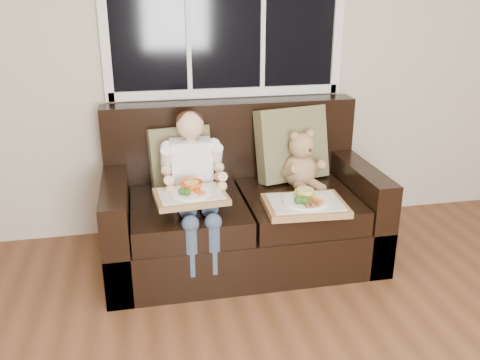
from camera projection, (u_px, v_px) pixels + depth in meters
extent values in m
cube|color=beige|center=(240.00, 38.00, 3.40)|extent=(4.50, 0.02, 2.70)
cube|color=white|center=(227.00, 92.00, 3.48)|extent=(1.58, 0.04, 0.06)
cube|color=black|center=(242.00, 237.00, 3.30)|extent=(1.70, 0.90, 0.30)
cube|color=black|center=(118.00, 226.00, 3.11)|extent=(0.15, 0.90, 0.60)
cube|color=black|center=(355.00, 206.00, 3.39)|extent=(0.15, 0.90, 0.60)
cube|color=black|center=(231.00, 149.00, 3.48)|extent=(1.70, 0.18, 0.66)
cube|color=black|center=(188.00, 215.00, 3.08)|extent=(0.68, 0.72, 0.15)
cube|color=black|center=(298.00, 205.00, 3.22)|extent=(0.68, 0.72, 0.15)
cube|color=#6A6741|center=(180.00, 157.00, 3.26)|extent=(0.41, 0.23, 0.40)
cube|color=#6A6741|center=(292.00, 144.00, 3.39)|extent=(0.52, 0.32, 0.50)
cube|color=white|center=(191.00, 167.00, 3.12)|extent=(0.25, 0.15, 0.35)
sphere|color=#DDAF87|center=(190.00, 125.00, 3.02)|extent=(0.16, 0.16, 0.16)
ellipsoid|color=#381D11|center=(190.00, 121.00, 3.02)|extent=(0.16, 0.16, 0.12)
cylinder|color=#313F56|center=(185.00, 201.00, 2.98)|extent=(0.10, 0.31, 0.10)
cylinder|color=#313F56|center=(206.00, 199.00, 3.01)|extent=(0.10, 0.31, 0.10)
cylinder|color=#313F56|center=(191.00, 251.00, 2.80)|extent=(0.08, 0.08, 0.29)
cylinder|color=#313F56|center=(214.00, 249.00, 2.83)|extent=(0.08, 0.08, 0.29)
cylinder|color=#DDAF87|center=(168.00, 169.00, 2.97)|extent=(0.07, 0.31, 0.24)
cylinder|color=#DDAF87|center=(218.00, 166.00, 3.03)|extent=(0.07, 0.31, 0.24)
ellipsoid|color=#9B8352|center=(300.00, 171.00, 3.31)|extent=(0.26, 0.23, 0.23)
sphere|color=#9B8352|center=(302.00, 146.00, 3.23)|extent=(0.20, 0.20, 0.16)
sphere|color=#9B8352|center=(293.00, 136.00, 3.20)|extent=(0.06, 0.06, 0.06)
sphere|color=#9B8352|center=(311.00, 135.00, 3.22)|extent=(0.06, 0.06, 0.06)
sphere|color=#9B8352|center=(305.00, 151.00, 3.18)|extent=(0.06, 0.06, 0.06)
sphere|color=#302015|center=(306.00, 151.00, 3.15)|extent=(0.03, 0.03, 0.03)
cylinder|color=#9B8352|center=(298.00, 188.00, 3.21)|extent=(0.09, 0.14, 0.06)
cylinder|color=#9B8352|center=(313.00, 187.00, 3.23)|extent=(0.09, 0.14, 0.06)
cube|color=#A07548|center=(191.00, 197.00, 2.87)|extent=(0.42, 0.34, 0.03)
cube|color=beige|center=(191.00, 193.00, 2.86)|extent=(0.37, 0.29, 0.01)
cylinder|color=white|center=(191.00, 192.00, 2.85)|extent=(0.23, 0.23, 0.01)
imported|color=#FF5D15|center=(191.00, 185.00, 2.88)|extent=(0.14, 0.14, 0.04)
cylinder|color=#E5D87C|center=(191.00, 185.00, 2.88)|extent=(0.09, 0.09, 0.02)
ellipsoid|color=#2F631F|center=(182.00, 191.00, 2.79)|extent=(0.04, 0.04, 0.04)
ellipsoid|color=#2F631F|center=(187.00, 192.00, 2.78)|extent=(0.04, 0.04, 0.04)
cylinder|color=orange|center=(199.00, 192.00, 2.81)|extent=(0.04, 0.06, 0.02)
cube|color=#A07548|center=(305.00, 206.00, 2.98)|extent=(0.49, 0.38, 0.04)
cube|color=beige|center=(305.00, 202.00, 2.97)|extent=(0.43, 0.32, 0.01)
cylinder|color=white|center=(306.00, 201.00, 2.96)|extent=(0.27, 0.27, 0.02)
imported|color=yellow|center=(305.00, 194.00, 3.00)|extent=(0.13, 0.13, 0.03)
cylinder|color=#E5D87C|center=(305.00, 192.00, 2.99)|extent=(0.10, 0.10, 0.02)
ellipsoid|color=#2F631F|center=(298.00, 200.00, 2.89)|extent=(0.05, 0.05, 0.04)
ellipsoid|color=#2F631F|center=(305.00, 200.00, 2.88)|extent=(0.05, 0.05, 0.04)
cylinder|color=orange|center=(317.00, 201.00, 2.91)|extent=(0.05, 0.07, 0.02)
cylinder|color=brown|center=(310.00, 202.00, 2.88)|extent=(0.03, 0.10, 0.02)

